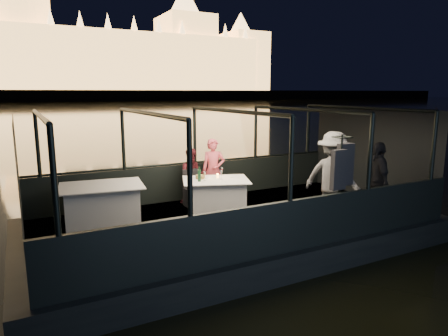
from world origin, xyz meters
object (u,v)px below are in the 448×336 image
chair_port_left (193,188)px  wine_bottle (199,175)px  chair_port_right (216,183)px  coat_stand (339,188)px  person_man_maroon (193,173)px  passenger_dark (377,180)px  person_woman_coral (213,172)px  dining_table_central (216,196)px  dining_table_aft (103,208)px  passenger_stripe (332,181)px

chair_port_left → wine_bottle: wine_bottle is taller
chair_port_right → coat_stand: 3.39m
coat_stand → person_man_maroon: 3.65m
chair_port_right → passenger_dark: (2.38, -2.88, 0.40)m
chair_port_right → person_woman_coral: (-0.06, 0.01, 0.30)m
wine_bottle → person_woman_coral: bearing=49.4°
dining_table_central → wine_bottle: size_ratio=4.49×
dining_table_aft → chair_port_right: chair_port_right is taller
dining_table_aft → chair_port_right: (2.89, 0.68, 0.06)m
chair_port_right → person_man_maroon: size_ratio=0.67×
chair_port_left → coat_stand: coat_stand is taller
chair_port_left → person_woman_coral: (0.63, 0.19, 0.30)m
dining_table_central → passenger_dark: (2.82, -1.98, 0.47)m
person_woman_coral → person_man_maroon: size_ratio=1.15×
person_woman_coral → passenger_stripe: passenger_stripe is taller
chair_port_left → passenger_dark: 4.10m
dining_table_central → chair_port_left: chair_port_left is taller
chair_port_left → chair_port_right: chair_port_right is taller
dining_table_central → person_man_maroon: person_man_maroon is taller
chair_port_right → passenger_dark: passenger_dark is taller
dining_table_central → coat_stand: bearing=-57.7°
wine_bottle → dining_table_central: bearing=1.4°
coat_stand → passenger_stripe: coat_stand is taller
coat_stand → wine_bottle: (-1.86, 2.30, 0.02)m
chair_port_right → dining_table_aft: bearing=-147.0°
person_woman_coral → person_man_maroon: person_woman_coral is taller
dining_table_aft → person_man_maroon: 2.44m
passenger_stripe → wine_bottle: bearing=31.7°
person_woman_coral → chair_port_left: bearing=-140.9°
chair_port_right → person_woman_coral: size_ratio=0.58×
chair_port_right → person_man_maroon: 0.67m
dining_table_central → chair_port_right: chair_port_right is taller
chair_port_right → wine_bottle: wine_bottle is taller
chair_port_left → chair_port_right: (0.69, 0.18, 0.00)m
chair_port_left → coat_stand: 3.50m
person_man_maroon → passenger_dark: 4.18m
person_woman_coral → wine_bottle: bearing=-108.7°
chair_port_right → wine_bottle: (-0.85, -0.91, 0.47)m
dining_table_central → chair_port_left: 0.76m
person_woman_coral → person_man_maroon: 0.54m
coat_stand → passenger_dark: 1.40m
dining_table_aft → chair_port_left: (2.20, 0.49, 0.06)m
person_woman_coral → chair_port_right: bearing=10.7°
dining_table_central → wine_bottle: (-0.41, -0.01, 0.53)m
passenger_dark → chair_port_left: bearing=-104.4°
chair_port_left → passenger_dark: passenger_dark is taller
dining_table_central → person_woman_coral: bearing=67.2°
chair_port_left → coat_stand: size_ratio=0.45×
chair_port_left → coat_stand: (1.70, -3.03, 0.45)m
person_woman_coral → wine_bottle: 1.22m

